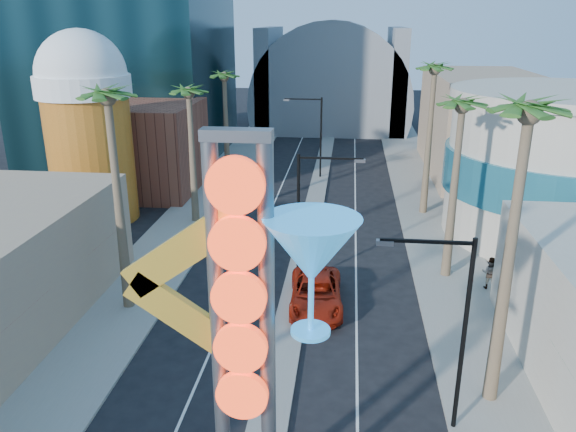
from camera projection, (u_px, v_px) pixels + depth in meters
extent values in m
cube|color=gray|center=(206.00, 201.00, 48.89)|extent=(5.00, 100.00, 0.15)
cube|color=gray|center=(427.00, 209.00, 46.92)|extent=(5.00, 100.00, 0.15)
cube|color=gray|center=(316.00, 195.00, 50.72)|extent=(1.60, 84.00, 0.15)
cube|color=brown|center=(142.00, 148.00, 51.07)|extent=(10.00, 10.00, 8.00)
cube|color=tan|center=(481.00, 124.00, 56.80)|extent=(10.00, 20.00, 10.00)
cylinder|color=#AD5E17|center=(92.00, 157.00, 43.34)|extent=(6.40, 6.40, 10.00)
cylinder|color=white|center=(83.00, 86.00, 41.55)|extent=(7.00, 7.00, 1.60)
sphere|color=white|center=(82.00, 75.00, 41.28)|extent=(6.60, 6.60, 6.60)
cylinder|color=#B8AD9B|center=(564.00, 170.00, 39.72)|extent=(16.00, 16.00, 10.00)
cylinder|color=teal|center=(564.00, 170.00, 39.72)|extent=(16.60, 16.60, 3.00)
cylinder|color=slate|center=(331.00, 100.00, 81.29)|extent=(22.00, 16.00, 22.00)
cube|color=slate|center=(270.00, 78.00, 81.23)|extent=(2.00, 16.00, 14.00)
cube|color=slate|center=(396.00, 79.00, 79.36)|extent=(2.00, 16.00, 14.00)
cylinder|color=slate|center=(219.00, 341.00, 15.84)|extent=(0.44, 0.44, 12.00)
cylinder|color=slate|center=(268.00, 344.00, 15.70)|extent=(0.44, 0.44, 12.00)
cube|color=slate|center=(237.00, 135.00, 13.81)|extent=(1.80, 0.50, 0.30)
cylinder|color=#F23815|center=(235.00, 186.00, 13.88)|extent=(1.50, 0.25, 1.50)
cylinder|color=#F23815|center=(237.00, 244.00, 14.40)|extent=(1.50, 0.25, 1.50)
cylinder|color=#F23815|center=(239.00, 297.00, 14.91)|extent=(1.50, 0.25, 1.50)
cylinder|color=#F23815|center=(241.00, 348.00, 15.43)|extent=(1.50, 0.25, 1.50)
cylinder|color=#F23815|center=(242.00, 395.00, 15.94)|extent=(1.50, 0.25, 1.50)
cube|color=yellow|center=(181.00, 252.00, 15.04)|extent=(3.47, 0.25, 2.80)
cube|color=yellow|center=(186.00, 317.00, 15.70)|extent=(3.47, 0.25, 2.80)
cone|color=#2894E2|center=(312.00, 250.00, 14.61)|extent=(2.60, 2.60, 1.80)
cylinder|color=#2894E2|center=(311.00, 305.00, 15.14)|extent=(0.16, 0.16, 1.60)
cylinder|color=#2894E2|center=(310.00, 331.00, 15.41)|extent=(1.10, 1.10, 0.12)
cylinder|color=black|center=(298.00, 221.00, 32.54)|extent=(0.18, 0.18, 8.00)
cube|color=black|center=(331.00, 158.00, 31.09)|extent=(3.60, 0.12, 0.12)
cube|color=slate|center=(360.00, 161.00, 30.96)|extent=(0.60, 0.25, 0.18)
cylinder|color=black|center=(321.00, 139.00, 55.04)|extent=(0.18, 0.18, 8.00)
cube|color=black|center=(303.00, 99.00, 53.96)|extent=(3.60, 0.12, 0.12)
cube|color=slate|center=(286.00, 100.00, 54.16)|extent=(0.60, 0.25, 0.18)
cylinder|color=black|center=(463.00, 340.00, 20.54)|extent=(0.18, 0.18, 8.00)
cube|color=black|center=(427.00, 242.00, 19.45)|extent=(3.24, 0.12, 0.12)
cube|color=slate|center=(385.00, 243.00, 19.63)|extent=(0.60, 0.25, 0.18)
cylinder|color=brown|center=(119.00, 209.00, 29.14)|extent=(0.40, 0.40, 11.50)
sphere|color=#22541C|center=(107.00, 97.00, 27.23)|extent=(2.40, 2.40, 2.40)
cylinder|color=brown|center=(192.00, 160.00, 42.51)|extent=(0.40, 0.40, 10.00)
sphere|color=#22541C|center=(189.00, 93.00, 40.85)|extent=(2.40, 2.40, 2.40)
cylinder|color=brown|center=(226.00, 130.00, 53.76)|extent=(0.40, 0.40, 10.00)
sphere|color=#22541C|center=(224.00, 77.00, 52.10)|extent=(2.40, 2.40, 2.40)
cylinder|color=brown|center=(507.00, 269.00, 21.57)|extent=(0.40, 0.40, 12.00)
sphere|color=#22541C|center=(530.00, 113.00, 19.57)|extent=(2.40, 2.40, 2.40)
cylinder|color=brown|center=(453.00, 196.00, 33.07)|extent=(0.40, 0.40, 10.50)
sphere|color=#22541C|center=(463.00, 106.00, 31.32)|extent=(2.40, 2.40, 2.40)
cylinder|color=brown|center=(429.00, 145.00, 44.15)|extent=(0.40, 0.40, 11.50)
sphere|color=#22541C|center=(435.00, 69.00, 42.24)|extent=(2.40, 2.40, 2.40)
imported|color=#AB200D|center=(316.00, 293.00, 30.84)|extent=(3.18, 6.26, 1.69)
imported|color=gray|center=(490.00, 273.00, 32.64)|extent=(1.15, 1.03, 1.97)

